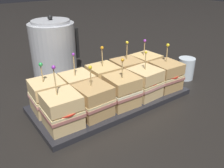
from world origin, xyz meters
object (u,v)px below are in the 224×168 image
serving_platter (112,100)px  sandwich_front_right (145,83)px  sandwich_front_far_right (166,76)px  sandwich_back_left (77,88)px  sandwich_back_far_left (48,96)px  sandwich_back_right (126,73)px  sandwich_front_left (93,100)px  sandwich_back_center (104,79)px  sandwich_back_far_right (146,67)px  kettle_steel (54,49)px  sandwich_front_far_left (62,111)px  drinking_glass (186,68)px  sandwich_front_center (121,91)px

serving_platter → sandwich_front_right: (0.10, -0.05, 0.06)m
sandwich_front_far_right → sandwich_back_left: 0.33m
serving_platter → sandwich_back_far_left: bearing=165.6°
sandwich_front_far_right → sandwich_back_right: (-0.10, 0.11, -0.00)m
sandwich_front_left → sandwich_back_center: bearing=44.2°
sandwich_back_far_right → kettle_steel: size_ratio=0.64×
sandwich_front_far_left → sandwich_back_left: 0.15m
sandwich_front_far_right → sandwich_front_left: bearing=179.4°
serving_platter → kettle_steel: (-0.05, 0.35, 0.11)m
sandwich_front_far_left → drinking_glass: sandwich_front_far_left is taller
sandwich_back_far_right → kettle_steel: bearing=131.0°
sandwich_front_center → sandwich_back_left: size_ratio=0.95×
serving_platter → sandwich_front_right: sandwich_front_right is taller
serving_platter → sandwich_front_far_left: sandwich_front_far_left is taller
sandwich_front_far_left → sandwich_back_far_right: 0.42m
sandwich_back_far_right → sandwich_back_center: bearing=179.8°
sandwich_front_far_left → sandwich_front_far_right: (0.41, -0.00, -0.00)m
sandwich_back_center → sandwich_back_right: (0.10, -0.00, -0.00)m
sandwich_back_far_left → kettle_steel: size_ratio=0.63×
sandwich_front_center → drinking_glass: sandwich_front_center is taller
serving_platter → sandwich_back_right: bearing=26.4°
sandwich_back_far_left → sandwich_front_center: bearing=-27.6°
sandwich_front_left → sandwich_front_far_left: bearing=-179.6°
sandwich_front_far_left → sandwich_front_center: bearing=-0.7°
sandwich_back_right → sandwich_back_far_right: bearing=0.2°
sandwich_front_left → kettle_steel: kettle_steel is taller
serving_platter → drinking_glass: 0.37m
sandwich_back_far_right → sandwich_back_far_left: bearing=179.9°
sandwich_front_right → sandwich_back_right: bearing=88.3°
sandwich_front_far_right → drinking_glass: 0.17m
sandwich_front_far_right → drinking_glass: size_ratio=1.85×
serving_platter → sandwich_back_center: bearing=88.4°
sandwich_back_far_left → sandwich_back_left: 0.10m
sandwich_front_center → sandwich_front_right: (0.10, 0.00, -0.00)m
sandwich_back_right → sandwich_back_far_left: bearing=179.8°
sandwich_back_right → sandwich_back_center: bearing=179.3°
kettle_steel → drinking_glass: kettle_steel is taller
serving_platter → sandwich_back_far_left: (-0.21, 0.05, 0.06)m
serving_platter → kettle_steel: size_ratio=2.12×
sandwich_back_right → drinking_glass: bearing=-15.0°
sandwich_back_left → sandwich_back_center: same height
drinking_glass → sandwich_back_center: bearing=168.9°
sandwich_front_far_right → sandwich_back_right: bearing=133.5°
sandwich_front_left → kettle_steel: bearing=82.6°
sandwich_back_far_right → kettle_steel: (-0.26, 0.30, 0.05)m
drinking_glass → sandwich_front_left: bearing=-176.2°
sandwich_front_right → sandwich_front_far_right: bearing=-0.6°
sandwich_front_left → sandwich_front_right: sandwich_front_right is taller
sandwich_back_far_right → sandwich_front_far_right: bearing=-89.6°
sandwich_front_center → kettle_steel: kettle_steel is taller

